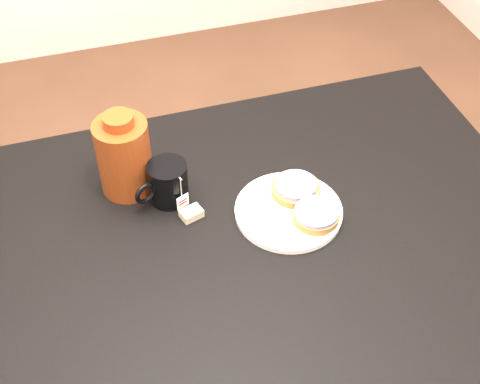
{
  "coord_description": "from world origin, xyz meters",
  "views": [
    {
      "loc": [
        -0.22,
        -0.85,
        1.78
      ],
      "look_at": [
        0.07,
        0.08,
        0.81
      ],
      "focal_mm": 50.0,
      "sensor_mm": 36.0,
      "label": 1
    }
  ],
  "objects_px": {
    "table": "(218,273)",
    "mug": "(167,183)",
    "plate": "(289,210)",
    "bagel_front": "(316,215)",
    "teabag_pouch": "(191,213)",
    "bagel_package": "(124,156)",
    "bagel_back": "(296,188)"
  },
  "relations": [
    {
      "from": "mug",
      "to": "bagel_package",
      "type": "xyz_separation_m",
      "value": [
        -0.08,
        0.06,
        0.04
      ]
    },
    {
      "from": "bagel_back",
      "to": "mug",
      "type": "height_order",
      "value": "mug"
    },
    {
      "from": "table",
      "to": "bagel_package",
      "type": "height_order",
      "value": "bagel_package"
    },
    {
      "from": "plate",
      "to": "bagel_front",
      "type": "xyz_separation_m",
      "value": [
        0.04,
        -0.04,
        0.02
      ]
    },
    {
      "from": "plate",
      "to": "bagel_package",
      "type": "xyz_separation_m",
      "value": [
        -0.31,
        0.18,
        0.08
      ]
    },
    {
      "from": "teabag_pouch",
      "to": "table",
      "type": "bearing_deg",
      "value": -74.3
    },
    {
      "from": "teabag_pouch",
      "to": "bagel_package",
      "type": "distance_m",
      "value": 0.19
    },
    {
      "from": "plate",
      "to": "teabag_pouch",
      "type": "xyz_separation_m",
      "value": [
        -0.2,
        0.05,
        0.0
      ]
    },
    {
      "from": "mug",
      "to": "teabag_pouch",
      "type": "height_order",
      "value": "mug"
    },
    {
      "from": "mug",
      "to": "bagel_package",
      "type": "height_order",
      "value": "bagel_package"
    },
    {
      "from": "plate",
      "to": "bagel_front",
      "type": "height_order",
      "value": "bagel_front"
    },
    {
      "from": "plate",
      "to": "mug",
      "type": "relative_size",
      "value": 1.69
    },
    {
      "from": "bagel_back",
      "to": "bagel_front",
      "type": "relative_size",
      "value": 1.29
    },
    {
      "from": "teabag_pouch",
      "to": "bagel_front",
      "type": "bearing_deg",
      "value": -21.78
    },
    {
      "from": "bagel_back",
      "to": "teabag_pouch",
      "type": "height_order",
      "value": "bagel_back"
    },
    {
      "from": "table",
      "to": "mug",
      "type": "height_order",
      "value": "mug"
    },
    {
      "from": "plate",
      "to": "teabag_pouch",
      "type": "bearing_deg",
      "value": 165.24
    },
    {
      "from": "teabag_pouch",
      "to": "plate",
      "type": "bearing_deg",
      "value": -14.76
    },
    {
      "from": "table",
      "to": "bagel_front",
      "type": "height_order",
      "value": "bagel_front"
    },
    {
      "from": "plate",
      "to": "bagel_package",
      "type": "bearing_deg",
      "value": 149.37
    },
    {
      "from": "mug",
      "to": "bagel_package",
      "type": "distance_m",
      "value": 0.11
    },
    {
      "from": "table",
      "to": "plate",
      "type": "distance_m",
      "value": 0.2
    },
    {
      "from": "plate",
      "to": "teabag_pouch",
      "type": "relative_size",
      "value": 5.06
    },
    {
      "from": "bagel_front",
      "to": "teabag_pouch",
      "type": "bearing_deg",
      "value": 158.22
    },
    {
      "from": "teabag_pouch",
      "to": "bagel_package",
      "type": "xyz_separation_m",
      "value": [
        -0.11,
        0.13,
        0.08
      ]
    },
    {
      "from": "bagel_front",
      "to": "teabag_pouch",
      "type": "xyz_separation_m",
      "value": [
        -0.24,
        0.1,
        -0.02
      ]
    },
    {
      "from": "bagel_package",
      "to": "mug",
      "type": "bearing_deg",
      "value": -39.84
    },
    {
      "from": "table",
      "to": "mug",
      "type": "distance_m",
      "value": 0.22
    },
    {
      "from": "teabag_pouch",
      "to": "mug",
      "type": "bearing_deg",
      "value": 116.6
    },
    {
      "from": "bagel_back",
      "to": "bagel_package",
      "type": "height_order",
      "value": "bagel_package"
    },
    {
      "from": "mug",
      "to": "bagel_package",
      "type": "relative_size",
      "value": 0.68
    },
    {
      "from": "bagel_back",
      "to": "mug",
      "type": "distance_m",
      "value": 0.27
    }
  ]
}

